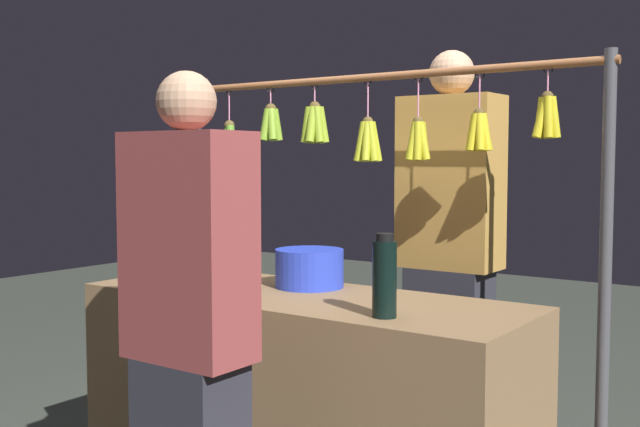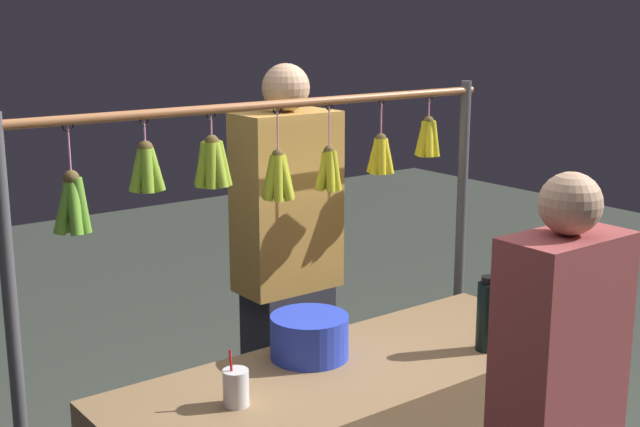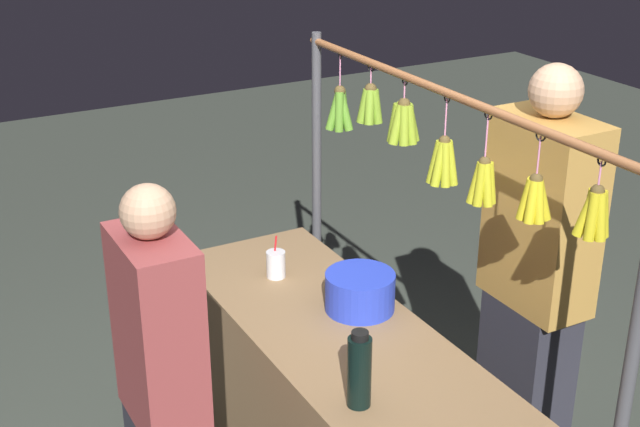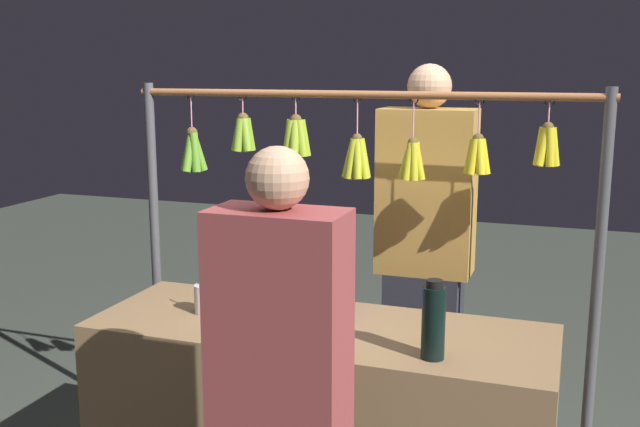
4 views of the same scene
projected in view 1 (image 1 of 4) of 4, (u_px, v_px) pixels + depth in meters
The scene contains 7 objects.
market_counter at pixel (302, 400), 2.87m from camera, with size 1.73×0.63×0.81m, color olive.
display_rack at pixel (359, 177), 3.20m from camera, with size 2.02×0.14×1.69m.
water_bottle at pixel (384, 277), 2.43m from camera, with size 0.08×0.08×0.27m.
blue_bucket at pixel (309, 268), 3.00m from camera, with size 0.27×0.27×0.15m, color blue.
drink_cup at pixel (206, 269), 3.10m from camera, with size 0.08×0.08×0.18m.
vendor_person at pixel (450, 260), 3.30m from camera, with size 0.42×0.23×1.78m.
customer_person at pixel (190, 349), 2.18m from camera, with size 0.37×0.20×1.56m.
Camera 1 is at (-1.69, 2.25, 1.32)m, focal length 42.76 mm.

